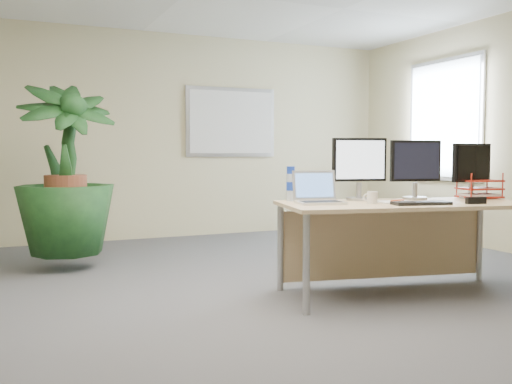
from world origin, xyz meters
name	(u,v)px	position (x,y,z in m)	size (l,w,h in m)	color
floor	(281,319)	(0.00, 0.00, 0.00)	(8.00, 8.00, 0.00)	#45454A
back_wall	(145,136)	(0.00, 4.00, 1.35)	(7.00, 0.04, 2.70)	beige
whiteboard	(231,122)	(1.20, 3.97, 1.55)	(1.30, 0.04, 0.95)	#B4B4B9
window	(444,120)	(3.47, 2.30, 1.55)	(0.04, 1.30, 1.55)	#B4B4B9
desk	(398,221)	(1.20, 0.31, 0.58)	(2.05, 1.19, 0.74)	#D6AE7E
floor_plant	(66,192)	(-1.15, 2.36, 0.75)	(0.84, 0.84, 1.50)	#133517
monitor_left	(359,165)	(0.98, 0.53, 1.03)	(0.46, 0.21, 0.51)	#A3A2A7
monitor_right	(415,166)	(1.47, 0.42, 1.02)	(0.44, 0.20, 0.49)	#A3A2A7
monitor_dark	(472,167)	(1.96, 0.29, 1.01)	(0.42, 0.19, 0.47)	#A3A2A7
laptop	(318,195)	(0.53, 0.43, 0.80)	(0.40, 0.37, 0.25)	silver
keyboard	(421,203)	(1.17, -0.01, 0.75)	(0.44, 0.15, 0.02)	black
coffee_mug	(372,198)	(0.89, 0.23, 0.79)	(0.12, 0.08, 0.09)	silver
spiral_notebook	(395,202)	(1.10, 0.21, 0.75)	(0.26, 0.19, 0.01)	white
orange_pen	(397,200)	(1.13, 0.23, 0.76)	(0.01, 0.01, 0.14)	#E24919
yellow_highlighter	(429,202)	(1.35, 0.11, 0.75)	(0.02, 0.02, 0.12)	#FFF11A
water_bottle	(291,184)	(0.43, 0.69, 0.88)	(0.07, 0.07, 0.28)	silver
letter_tray	(479,190)	(2.03, 0.27, 0.81)	(0.37, 0.31, 0.15)	#AF2415
stapler	(476,200)	(1.60, -0.12, 0.77)	(0.16, 0.04, 0.05)	black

